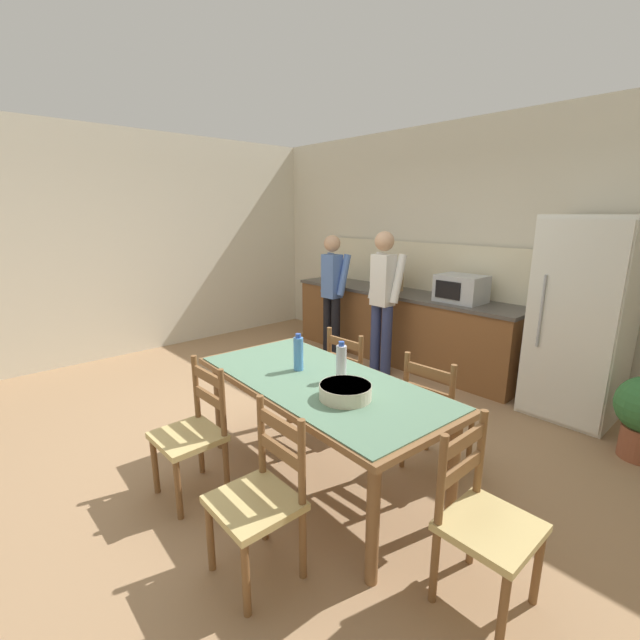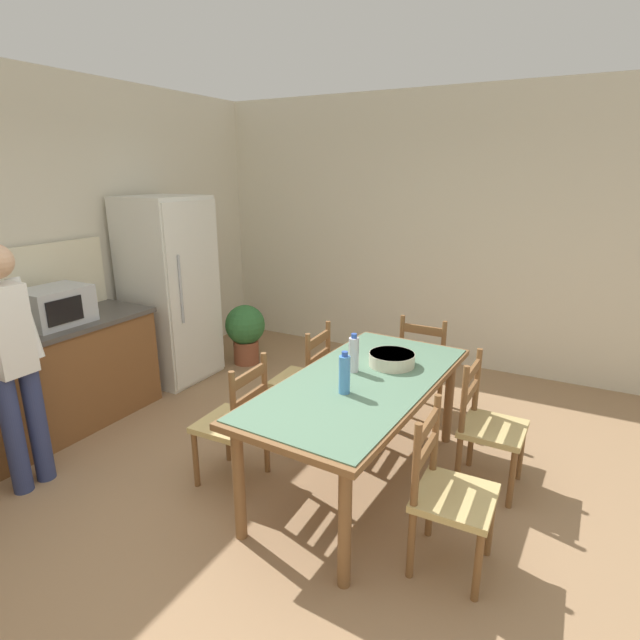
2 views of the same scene
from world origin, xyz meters
TOP-DOWN VIEW (x-y plane):
  - ground_plane at (0.00, 0.00)m, footprint 8.32×8.32m
  - wall_right at (3.26, 0.00)m, footprint 0.12×5.20m
  - refrigerator at (1.46, 2.19)m, footprint 0.74×0.73m
  - microwave at (0.23, 2.21)m, footprint 0.50×0.39m
  - dining_table at (0.64, -0.28)m, footprint 1.95×0.99m
  - bottle_near_centre at (0.40, -0.27)m, footprint 0.07×0.07m
  - bottle_off_centre at (0.74, -0.18)m, footprint 0.07×0.07m
  - serving_bowl at (0.97, -0.37)m, footprint 0.32×0.32m
  - chair_side_near_left at (0.17, -1.00)m, footprint 0.43×0.41m
  - chair_side_far_left at (0.26, 0.48)m, footprint 0.43×0.41m
  - chair_head_end at (1.88, -0.35)m, footprint 0.40×0.42m
  - chair_side_near_right at (1.03, -1.04)m, footprint 0.43×0.41m
  - chair_side_far_right at (1.11, 0.43)m, footprint 0.44×0.42m
  - person_at_counter at (-0.45, 1.69)m, footprint 0.42×0.29m
  - potted_plant at (2.11, 1.76)m, footprint 0.44×0.44m

SIDE VIEW (x-z plane):
  - ground_plane at x=0.00m, z-range 0.00..0.00m
  - potted_plant at x=2.11m, z-range 0.05..0.72m
  - chair_side_near_left at x=0.17m, z-range -0.01..0.90m
  - chair_side_far_left at x=0.26m, z-range -0.01..0.90m
  - chair_head_end at x=1.88m, z-range -0.01..0.90m
  - chair_side_near_right at x=1.03m, z-range -0.01..0.90m
  - chair_side_far_right at x=1.11m, z-range -0.01..0.90m
  - dining_table at x=0.64m, z-range 0.30..1.07m
  - serving_bowl at x=0.97m, z-range 0.78..0.87m
  - bottle_near_centre at x=0.40m, z-range 0.76..1.03m
  - bottle_off_centre at x=0.74m, z-range 0.76..1.03m
  - refrigerator at x=1.46m, z-range 0.00..1.85m
  - person_at_counter at x=-0.45m, z-range 0.10..1.77m
  - microwave at x=0.23m, z-range 0.90..1.20m
  - wall_right at x=3.26m, z-range 0.00..2.90m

